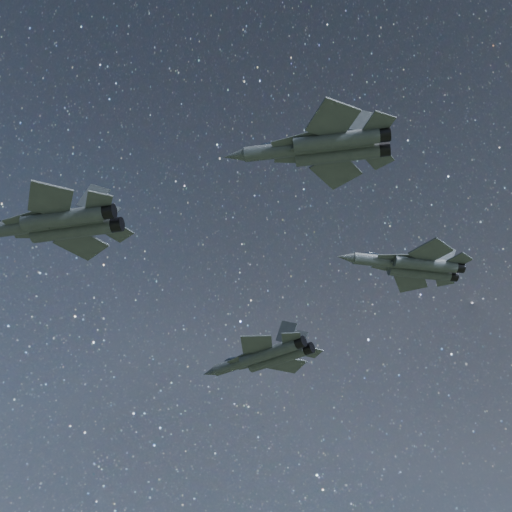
# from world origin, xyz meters

# --- Properties ---
(jet_lead) EXTENTS (19.38, 13.81, 4.94)m
(jet_lead) POSITION_xyz_m (-23.53, -6.30, 148.71)
(jet_lead) COLOR #31393E
(jet_left) EXTENTS (18.97, 12.41, 4.90)m
(jet_left) POSITION_xyz_m (-5.35, 23.89, 146.22)
(jet_left) COLOR #31393E
(jet_right) EXTENTS (16.68, 11.88, 4.25)m
(jet_right) POSITION_xyz_m (6.30, -11.98, 149.22)
(jet_right) COLOR #31393E
(jet_slot) EXTENTS (15.75, 10.50, 4.00)m
(jet_slot) POSITION_xyz_m (15.02, 7.21, 147.79)
(jet_slot) COLOR #31393E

